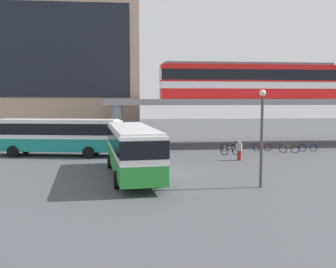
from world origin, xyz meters
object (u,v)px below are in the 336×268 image
(pedestrian_walking_across, at_px, (239,151))
(bicycle_red, at_px, (262,147))
(station_building, at_px, (54,64))
(bicycle_black, at_px, (230,148))
(bus_main, at_px, (132,146))
(train, at_px, (248,81))
(bicycle_blue, at_px, (308,148))
(bicycle_brown, at_px, (289,149))
(bicycle_silver, at_px, (230,151))
(bus_secondary, at_px, (58,133))

(pedestrian_walking_across, bearing_deg, bicycle_red, 54.70)
(station_building, distance_m, bicycle_black, 27.63)
(bicycle_black, bearing_deg, pedestrian_walking_across, -96.84)
(bus_main, bearing_deg, train, 52.23)
(bicycle_blue, height_order, bicycle_brown, same)
(bicycle_blue, bearing_deg, bicycle_red, 170.30)
(station_building, relative_size, bicycle_silver, 12.34)
(bus_main, height_order, pedestrian_walking_across, bus_main)
(bus_secondary, bearing_deg, bicycle_blue, 1.50)
(bus_main, xyz_separation_m, bicycle_red, (12.60, 11.31, -1.63))
(train, bearing_deg, bicycle_brown, -71.99)
(station_building, relative_size, bicycle_black, 12.34)
(bicycle_silver, xyz_separation_m, bicycle_red, (3.73, 2.21, 0.00))
(bus_secondary, height_order, pedestrian_walking_across, bus_secondary)
(train, height_order, bicycle_red, train)
(bicycle_blue, distance_m, bicycle_brown, 2.32)
(bicycle_silver, relative_size, pedestrian_walking_across, 1.11)
(bicycle_silver, bearing_deg, bus_secondary, 176.73)
(bicycle_brown, relative_size, bicycle_silver, 0.93)
(bus_secondary, distance_m, bicycle_black, 15.92)
(station_building, distance_m, bus_secondary, 20.59)
(train, height_order, bus_main, train)
(station_building, distance_m, bicycle_brown, 32.37)
(train, bearing_deg, bicycle_red, -89.78)
(bicycle_silver, distance_m, pedestrian_walking_across, 3.28)
(bicycle_black, bearing_deg, bicycle_red, -0.26)
(station_building, xyz_separation_m, bicycle_blue, (26.80, -18.20, -9.22))
(bus_secondary, xyz_separation_m, bicycle_brown, (21.04, -0.10, -1.63))
(bus_secondary, xyz_separation_m, bicycle_silver, (15.26, -0.87, -1.63))
(station_building, xyz_separation_m, bicycle_silver, (18.81, -19.68, -9.22))
(station_building, relative_size, pedestrian_walking_across, 13.74)
(bicycle_black, height_order, bicycle_silver, same)
(bicycle_blue, xyz_separation_m, bicycle_brown, (-2.21, -0.71, 0.00))
(train, height_order, bicycle_silver, train)
(bus_main, relative_size, bicycle_brown, 6.73)
(bicycle_blue, relative_size, pedestrian_walking_across, 1.11)
(train, bearing_deg, bicycle_black, -123.02)
(pedestrian_walking_across, bearing_deg, bicycle_blue, 30.23)
(station_building, distance_m, train, 25.92)
(bicycle_blue, distance_m, bicycle_red, 4.32)
(bus_main, distance_m, pedestrian_walking_across, 10.59)
(bus_main, relative_size, bicycle_blue, 6.28)
(station_building, xyz_separation_m, bicycle_black, (19.33, -17.46, -9.22))
(train, relative_size, bicycle_red, 10.52)
(bicycle_blue, relative_size, bicycle_red, 1.00)
(bicycle_black, relative_size, bicycle_silver, 1.00)
(bus_secondary, xyz_separation_m, bicycle_black, (15.78, 1.35, -1.63))
(station_building, xyz_separation_m, train, (22.52, -12.55, -2.62))
(bus_secondary, distance_m, bicycle_brown, 21.11)
(bus_main, relative_size, bus_secondary, 0.99)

